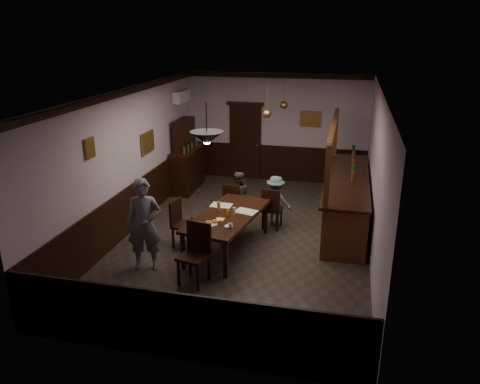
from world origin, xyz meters
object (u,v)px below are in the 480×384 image
(person_seated_right, at_px, (275,201))
(person_standing, at_px, (144,225))
(coffee_cup, at_px, (230,225))
(pendant_iron, at_px, (207,138))
(sideboard, at_px, (187,162))
(chair_far_left, at_px, (233,201))
(pendant_brass_far, at_px, (284,105))
(chair_near, at_px, (196,250))
(person_seated_left, at_px, (238,195))
(soda_can, at_px, (228,213))
(bar_counter, at_px, (346,199))
(dining_table, at_px, (228,217))
(pendant_brass_mid, at_px, (267,114))
(chair_far_right, at_px, (271,207))
(chair_side, at_px, (181,221))

(person_seated_right, bearing_deg, person_standing, 62.27)
(coffee_cup, xyz_separation_m, pendant_iron, (-0.35, -0.17, 1.61))
(sideboard, bearing_deg, person_seated_right, -34.58)
(chair_far_left, xyz_separation_m, pendant_brass_far, (0.74, 2.38, 1.79))
(chair_near, height_order, pendant_brass_far, pendant_brass_far)
(chair_far_left, relative_size, coffee_cup, 11.52)
(person_seated_left, bearing_deg, chair_near, 84.21)
(soda_can, bearing_deg, person_seated_right, 66.73)
(person_seated_right, bearing_deg, coffee_cup, 86.78)
(chair_near, bearing_deg, pendant_iron, 92.89)
(bar_counter, height_order, pendant_brass_far, pendant_brass_far)
(pendant_brass_far, bearing_deg, chair_near, -98.33)
(sideboard, xyz_separation_m, pendant_brass_far, (2.51, 0.40, 1.54))
(chair_near, relative_size, person_standing, 0.63)
(soda_can, bearing_deg, dining_table, 110.30)
(pendant_brass_mid, bearing_deg, chair_far_left, -117.12)
(chair_far_left, xyz_separation_m, person_standing, (-1.02, -2.39, 0.34))
(chair_far_left, relative_size, pendant_brass_mid, 1.14)
(person_seated_right, xyz_separation_m, pendant_brass_mid, (-0.39, 0.93, 1.74))
(chair_far_left, xyz_separation_m, person_seated_right, (0.93, 0.12, 0.06))
(chair_far_right, relative_size, person_seated_left, 0.84)
(chair_far_right, height_order, person_standing, person_standing)
(chair_far_left, xyz_separation_m, chair_far_right, (0.89, -0.15, 0.01))
(pendant_brass_mid, xyz_separation_m, pendant_brass_far, (0.20, 1.33, 0.00))
(soda_can, bearing_deg, person_seated_left, 97.31)
(chair_far_left, bearing_deg, person_standing, 74.01)
(dining_table, xyz_separation_m, person_seated_left, (-0.18, 1.60, -0.13))
(soda_can, bearing_deg, chair_far_right, 63.89)
(chair_side, relative_size, soda_can, 7.99)
(chair_far_right, bearing_deg, pendant_brass_far, -81.24)
(pendant_brass_mid, bearing_deg, bar_counter, -14.60)
(chair_side, xyz_separation_m, soda_can, (0.99, -0.06, 0.29))
(chair_side, distance_m, coffee_cup, 1.33)
(bar_counter, bearing_deg, person_standing, -139.53)
(person_standing, xyz_separation_m, bar_counter, (3.45, 2.95, -0.28))
(person_seated_right, xyz_separation_m, pendant_iron, (-0.84, -2.24, 1.85))
(chair_far_right, distance_m, coffee_cup, 1.87)
(person_seated_left, relative_size, soda_can, 9.31)
(pendant_brass_far, bearing_deg, person_standing, -110.27)
(coffee_cup, bearing_deg, pendant_iron, -144.06)
(chair_side, bearing_deg, sideboard, 27.96)
(coffee_cup, height_order, sideboard, sideboard)
(soda_can, distance_m, pendant_brass_mid, 2.91)
(dining_table, height_order, soda_can, soda_can)
(person_seated_left, relative_size, pendant_brass_far, 1.38)
(chair_far_left, relative_size, person_seated_right, 0.82)
(sideboard, xyz_separation_m, pendant_brass_mid, (2.31, -0.93, 1.54))
(pendant_brass_mid, bearing_deg, chair_side, -117.55)
(person_standing, height_order, pendant_brass_far, pendant_brass_far)
(person_standing, bearing_deg, chair_side, 56.43)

